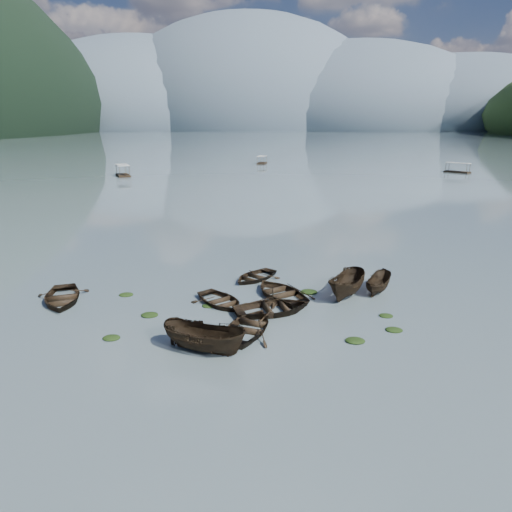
{
  "coord_description": "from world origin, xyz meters",
  "views": [
    {
      "loc": [
        1.73,
        -21.67,
        11.84
      ],
      "look_at": [
        0.0,
        12.0,
        2.0
      ],
      "focal_mm": 32.0,
      "sensor_mm": 36.0,
      "label": 1
    }
  ],
  "objects_px": {
    "rowboat_0": "(62,302)",
    "pontoon_left": "(123,176)",
    "rowboat_3": "(281,296)",
    "pontoon_centre": "(262,164)"
  },
  "relations": [
    {
      "from": "pontoon_centre",
      "to": "rowboat_0",
      "type": "bearing_deg",
      "value": -86.79
    },
    {
      "from": "rowboat_0",
      "to": "pontoon_centre",
      "type": "distance_m",
      "value": 112.66
    },
    {
      "from": "pontoon_left",
      "to": "rowboat_3",
      "type": "bearing_deg",
      "value": -90.23
    },
    {
      "from": "rowboat_3",
      "to": "pontoon_centre",
      "type": "xyz_separation_m",
      "value": [
        -5.61,
        110.48,
        0.0
      ]
    },
    {
      "from": "rowboat_0",
      "to": "pontoon_left",
      "type": "xyz_separation_m",
      "value": [
        -21.57,
        76.87,
        0.0
      ]
    },
    {
      "from": "rowboat_0",
      "to": "pontoon_left",
      "type": "bearing_deg",
      "value": 84.63
    },
    {
      "from": "pontoon_left",
      "to": "pontoon_centre",
      "type": "distance_m",
      "value": 47.07
    },
    {
      "from": "rowboat_0",
      "to": "rowboat_3",
      "type": "xyz_separation_m",
      "value": [
        15.08,
        1.78,
        0.0
      ]
    },
    {
      "from": "rowboat_0",
      "to": "rowboat_3",
      "type": "distance_m",
      "value": 15.18
    },
    {
      "from": "rowboat_3",
      "to": "pontoon_centre",
      "type": "distance_m",
      "value": 110.62
    }
  ]
}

